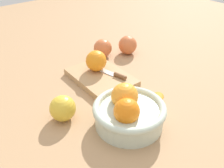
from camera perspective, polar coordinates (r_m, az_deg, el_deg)
ground_plane at (r=0.79m, az=1.93°, el=-2.20°), size 2.40×2.40×0.00m
bowl at (r=0.65m, az=3.76°, el=-6.26°), size 0.19×0.19×0.11m
cutting_board at (r=0.84m, az=-2.73°, el=1.38°), size 0.23×0.17×0.02m
orange_on_board at (r=0.85m, az=-3.63°, el=5.28°), size 0.07×0.07×0.07m
knife at (r=0.84m, az=0.04°, el=2.43°), size 0.16×0.05×0.01m
apple_front_right at (r=1.02m, az=3.59°, el=8.85°), size 0.07×0.07×0.07m
apple_front_right_2 at (r=0.99m, az=-2.12°, el=8.14°), size 0.07×0.07×0.07m
apple_back_center at (r=0.68m, az=-11.14°, el=-5.45°), size 0.07×0.07×0.07m
citrus_peel at (r=0.78m, az=10.40°, el=-2.62°), size 0.06×0.06×0.01m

